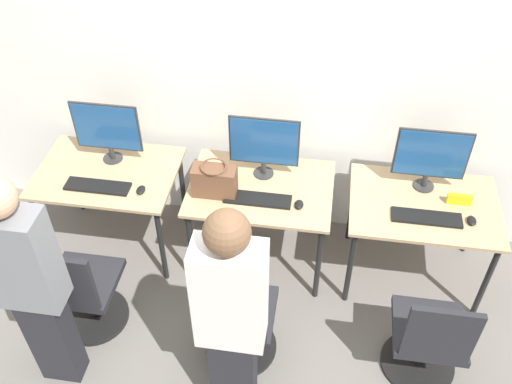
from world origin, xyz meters
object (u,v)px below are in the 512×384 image
monitor_left (107,129)px  monitor_center (264,144)px  office_chair_center (239,324)px  monitor_right (431,157)px  mouse_left (141,190)px  keyboard_center (258,199)px  person_center (231,319)px  handbag (214,181)px  mouse_right (472,221)px  office_chair_right (428,342)px  office_chair_left (82,293)px  mouse_center (299,204)px  keyboard_right (427,218)px  keyboard_left (98,186)px  person_left (30,283)px

monitor_left → monitor_center: 1.12m
office_chair_center → monitor_right: monitor_right is taller
mouse_left → keyboard_center: 0.81m
person_center → handbag: size_ratio=5.61×
mouse_right → office_chair_right: office_chair_right is taller
office_chair_left → monitor_right: (2.20, 0.98, 0.65)m
keyboard_center → office_chair_right: size_ratio=0.53×
monitor_left → monitor_center: same height
keyboard_center → handbag: (-0.30, 0.03, 0.11)m
mouse_right → handbag: bearing=179.2°
office_chair_center → handbag: 0.96m
mouse_center → keyboard_right: size_ratio=0.20×
monitor_left → office_chair_left: bearing=-87.2°
keyboard_left → keyboard_center: size_ratio=1.00×
keyboard_right → handbag: size_ratio=1.52×
mouse_left → handbag: size_ratio=0.30×
office_chair_left → monitor_center: 1.57m
monitor_left → keyboard_left: size_ratio=1.07×
monitor_left → office_chair_right: size_ratio=0.56×
office_chair_left → handbag: handbag is taller
office_chair_left → keyboard_right: bearing=16.6°
keyboard_left → handbag: (0.82, 0.07, 0.11)m
mouse_left → office_chair_left: size_ratio=0.10×
keyboard_left → monitor_center: bearing=15.9°
monitor_center → person_center: bearing=-88.9°
mouse_left → monitor_center: size_ratio=0.18×
office_chair_right → mouse_center: bearing=142.2°
office_chair_left → person_center: person_center is taller
mouse_right → office_chair_right: (-0.25, -0.70, -0.40)m
office_chair_right → keyboard_center: bearing=149.0°
monitor_left → keyboard_center: bearing=-14.1°
mouse_left → monitor_left: bearing=134.5°
person_center → keyboard_right: (1.10, 1.10, -0.18)m
mouse_left → monitor_right: size_ratio=0.18×
handbag → mouse_right: bearing=-0.8°
office_chair_center → monitor_right: bearing=43.0°
person_center → keyboard_right: bearing=45.1°
keyboard_center → mouse_right: 1.41m
mouse_left → mouse_center: (1.09, 0.02, 0.00)m
keyboard_right → office_chair_right: bearing=-86.7°
monitor_left → mouse_right: (2.54, -0.28, -0.25)m
office_chair_center → keyboard_right: bearing=33.0°
office_chair_left → person_center: 1.32m
person_left → office_chair_center: (1.10, 0.28, -0.56)m
keyboard_right → office_chair_right: 0.80m
person_left → mouse_left: bearing=73.0°
monitor_right → person_center: bearing=-127.6°
person_left → monitor_center: size_ratio=3.39×
monitor_right → keyboard_right: 0.41m
person_left → office_chair_center: person_left is taller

